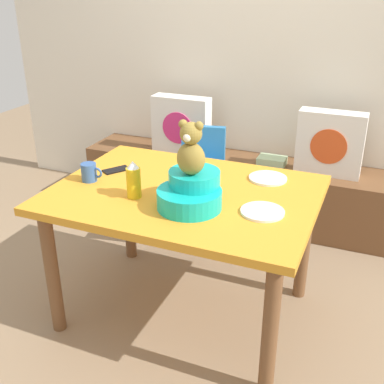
{
  "coord_description": "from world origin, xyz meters",
  "views": [
    {
      "loc": [
        0.86,
        -1.97,
        1.72
      ],
      "look_at": [
        0.0,
        0.1,
        0.69
      ],
      "focal_mm": 44.4,
      "sensor_mm": 36.0,
      "label": 1
    }
  ],
  "objects_px": {
    "highchair": "(200,170)",
    "book_stack": "(272,161)",
    "ketchup_bottle": "(134,180)",
    "coffee_mug": "(89,172)",
    "teddy_bear": "(191,150)",
    "dinner_plate_far": "(268,178)",
    "pillow_floral_left": "(181,125)",
    "pillow_floral_right": "(330,143)",
    "dining_table": "(184,208)",
    "cell_phone": "(116,170)",
    "dinner_plate_near": "(262,212)",
    "infant_seat_teal": "(191,192)"
  },
  "relations": [
    {
      "from": "highchair",
      "to": "infant_seat_teal",
      "type": "relative_size",
      "value": 2.39
    },
    {
      "from": "pillow_floral_left",
      "to": "highchair",
      "type": "height_order",
      "value": "pillow_floral_left"
    },
    {
      "from": "cell_phone",
      "to": "pillow_floral_right",
      "type": "bearing_deg",
      "value": -98.7
    },
    {
      "from": "highchair",
      "to": "coffee_mug",
      "type": "height_order",
      "value": "coffee_mug"
    },
    {
      "from": "dinner_plate_far",
      "to": "cell_phone",
      "type": "xyz_separation_m",
      "value": [
        -0.8,
        -0.2,
        -0.0
      ]
    },
    {
      "from": "book_stack",
      "to": "dining_table",
      "type": "distance_m",
      "value": 1.25
    },
    {
      "from": "ketchup_bottle",
      "to": "dinner_plate_far",
      "type": "distance_m",
      "value": 0.72
    },
    {
      "from": "pillow_floral_right",
      "to": "dining_table",
      "type": "height_order",
      "value": "pillow_floral_right"
    },
    {
      "from": "pillow_floral_right",
      "to": "dinner_plate_near",
      "type": "relative_size",
      "value": 2.2
    },
    {
      "from": "infant_seat_teal",
      "to": "ketchup_bottle",
      "type": "height_order",
      "value": "ketchup_bottle"
    },
    {
      "from": "pillow_floral_left",
      "to": "pillow_floral_right",
      "type": "relative_size",
      "value": 1.0
    },
    {
      "from": "coffee_mug",
      "to": "dinner_plate_near",
      "type": "height_order",
      "value": "coffee_mug"
    },
    {
      "from": "teddy_bear",
      "to": "ketchup_bottle",
      "type": "bearing_deg",
      "value": -177.48
    },
    {
      "from": "coffee_mug",
      "to": "highchair",
      "type": "bearing_deg",
      "value": 72.6
    },
    {
      "from": "ketchup_bottle",
      "to": "highchair",
      "type": "bearing_deg",
      "value": 92.26
    },
    {
      "from": "infant_seat_teal",
      "to": "coffee_mug",
      "type": "bearing_deg",
      "value": 173.17
    },
    {
      "from": "dining_table",
      "to": "dinner_plate_near",
      "type": "height_order",
      "value": "dinner_plate_near"
    },
    {
      "from": "book_stack",
      "to": "coffee_mug",
      "type": "xyz_separation_m",
      "value": [
        -0.66,
        -1.31,
        0.3
      ]
    },
    {
      "from": "book_stack",
      "to": "coffee_mug",
      "type": "bearing_deg",
      "value": -116.94
    },
    {
      "from": "coffee_mug",
      "to": "infant_seat_teal",
      "type": "bearing_deg",
      "value": -6.83
    },
    {
      "from": "infant_seat_teal",
      "to": "teddy_bear",
      "type": "height_order",
      "value": "teddy_bear"
    },
    {
      "from": "dining_table",
      "to": "cell_phone",
      "type": "bearing_deg",
      "value": 167.31
    },
    {
      "from": "coffee_mug",
      "to": "dinner_plate_near",
      "type": "bearing_deg",
      "value": -0.84
    },
    {
      "from": "teddy_bear",
      "to": "coffee_mug",
      "type": "bearing_deg",
      "value": 173.12
    },
    {
      "from": "infant_seat_teal",
      "to": "dinner_plate_near",
      "type": "distance_m",
      "value": 0.34
    },
    {
      "from": "pillow_floral_left",
      "to": "dinner_plate_far",
      "type": "distance_m",
      "value": 1.28
    },
    {
      "from": "pillow_floral_right",
      "to": "teddy_bear",
      "type": "height_order",
      "value": "teddy_bear"
    },
    {
      "from": "cell_phone",
      "to": "coffee_mug",
      "type": "bearing_deg",
      "value": 106.74
    },
    {
      "from": "book_stack",
      "to": "infant_seat_teal",
      "type": "height_order",
      "value": "infant_seat_teal"
    },
    {
      "from": "highchair",
      "to": "book_stack",
      "type": "bearing_deg",
      "value": 48.15
    },
    {
      "from": "pillow_floral_left",
      "to": "cell_phone",
      "type": "bearing_deg",
      "value": -84.89
    },
    {
      "from": "dining_table",
      "to": "book_stack",
      "type": "bearing_deg",
      "value": 82.63
    },
    {
      "from": "coffee_mug",
      "to": "cell_phone",
      "type": "xyz_separation_m",
      "value": [
        0.05,
        0.18,
        -0.04
      ]
    },
    {
      "from": "dining_table",
      "to": "highchair",
      "type": "height_order",
      "value": "highchair"
    },
    {
      "from": "dinner_plate_near",
      "to": "dinner_plate_far",
      "type": "xyz_separation_m",
      "value": [
        -0.07,
        0.39,
        0.0
      ]
    },
    {
      "from": "pillow_floral_left",
      "to": "dinner_plate_far",
      "type": "xyz_separation_m",
      "value": [
        0.9,
        -0.91,
        0.07
      ]
    },
    {
      "from": "pillow_floral_right",
      "to": "dinner_plate_far",
      "type": "distance_m",
      "value": 0.93
    },
    {
      "from": "pillow_floral_right",
      "to": "dinner_plate_far",
      "type": "xyz_separation_m",
      "value": [
        -0.2,
        -0.91,
        0.07
      ]
    },
    {
      "from": "highchair",
      "to": "dinner_plate_far",
      "type": "relative_size",
      "value": 3.95
    },
    {
      "from": "pillow_floral_right",
      "to": "infant_seat_teal",
      "type": "distance_m",
      "value": 1.44
    },
    {
      "from": "ketchup_bottle",
      "to": "coffee_mug",
      "type": "relative_size",
      "value": 1.54
    },
    {
      "from": "dining_table",
      "to": "teddy_bear",
      "type": "relative_size",
      "value": 5.21
    },
    {
      "from": "infant_seat_teal",
      "to": "cell_phone",
      "type": "distance_m",
      "value": 0.61
    },
    {
      "from": "dining_table",
      "to": "dinner_plate_near",
      "type": "bearing_deg",
      "value": -11.73
    },
    {
      "from": "book_stack",
      "to": "dinner_plate_far",
      "type": "distance_m",
      "value": 0.98
    },
    {
      "from": "infant_seat_teal",
      "to": "ketchup_bottle",
      "type": "distance_m",
      "value": 0.29
    },
    {
      "from": "pillow_floral_right",
      "to": "dinner_plate_near",
      "type": "distance_m",
      "value": 1.31
    },
    {
      "from": "dining_table",
      "to": "ketchup_bottle",
      "type": "bearing_deg",
      "value": -140.56
    },
    {
      "from": "ketchup_bottle",
      "to": "infant_seat_teal",
      "type": "bearing_deg",
      "value": 2.62
    },
    {
      "from": "dinner_plate_far",
      "to": "highchair",
      "type": "bearing_deg",
      "value": 139.68
    }
  ]
}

